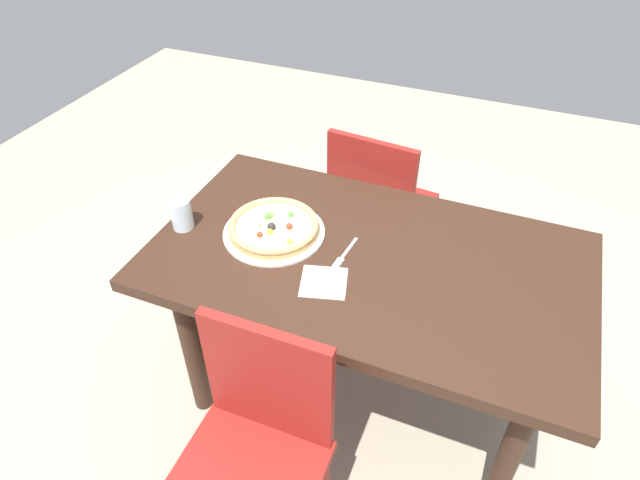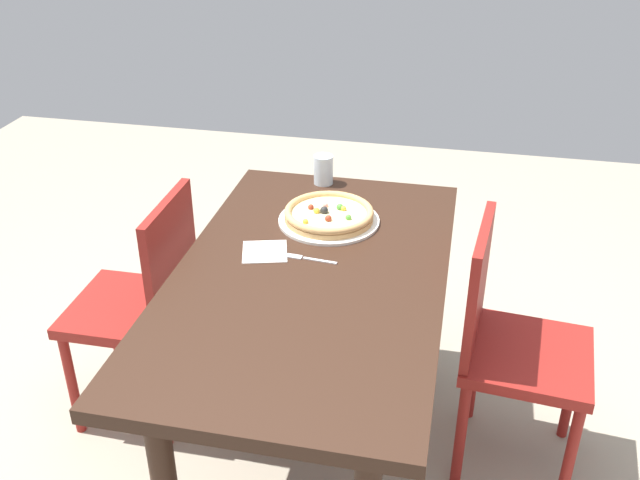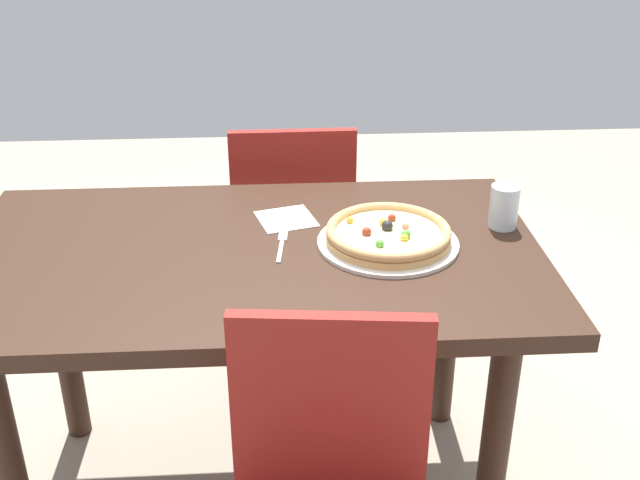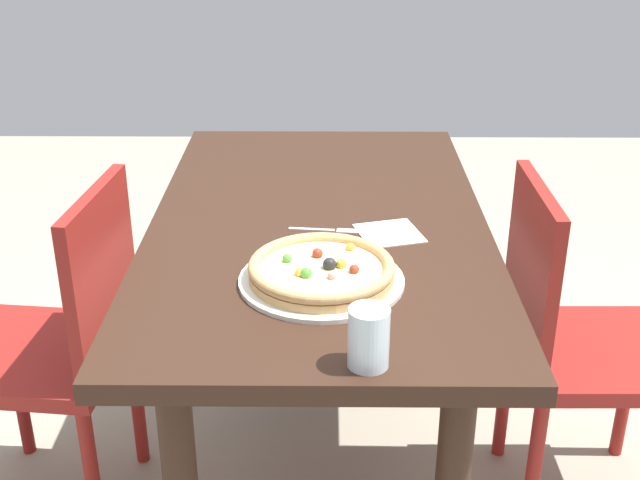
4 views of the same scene
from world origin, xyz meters
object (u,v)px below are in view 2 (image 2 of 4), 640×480
object	(u,v)px
plate	(329,220)
napkin	(265,252)
chair_far	(145,301)
drinking_glass	(323,170)
fork	(307,258)
dining_table	(310,301)
pizza	(329,214)
chair_near	(509,341)

from	to	relation	value
plate	napkin	xyz separation A→B (m)	(-0.25, 0.16, -0.00)
chair_far	drinking_glass	world-z (taller)	chair_far
plate	fork	xyz separation A→B (m)	(-0.26, 0.02, -0.00)
chair_far	fork	distance (m)	0.66
chair_far	plate	world-z (taller)	chair_far
chair_far	drinking_glass	size ratio (longest dim) A/B	7.98
chair_far	drinking_glass	xyz separation A→B (m)	(0.52, -0.53, 0.32)
dining_table	pizza	bearing A→B (deg)	1.52
drinking_glass	dining_table	bearing A→B (deg)	-171.82
drinking_glass	pizza	bearing A→B (deg)	-164.82
chair_far	fork	size ratio (longest dim) A/B	5.36
fork	pizza	bearing A→B (deg)	-88.10
pizza	napkin	bearing A→B (deg)	147.14
dining_table	drinking_glass	bearing A→B (deg)	8.18
dining_table	napkin	xyz separation A→B (m)	(0.09, 0.17, 0.11)
chair_far	napkin	bearing A→B (deg)	-93.93
dining_table	chair_near	xyz separation A→B (m)	(0.14, -0.62, -0.16)
pizza	chair_near	bearing A→B (deg)	-106.83
dining_table	plate	bearing A→B (deg)	1.50
plate	dining_table	bearing A→B (deg)	-178.50
chair_near	napkin	world-z (taller)	chair_near
chair_far	napkin	size ratio (longest dim) A/B	6.35
chair_near	fork	world-z (taller)	chair_near
chair_near	plate	size ratio (longest dim) A/B	2.56
dining_table	fork	xyz separation A→B (m)	(0.07, 0.03, 0.11)
drinking_glass	napkin	bearing A→B (deg)	172.23
pizza	napkin	size ratio (longest dim) A/B	2.19
chair_near	fork	distance (m)	0.71
dining_table	chair_far	distance (m)	0.66
chair_far	pizza	xyz separation A→B (m)	(0.22, -0.61, 0.30)
chair_near	chair_far	bearing A→B (deg)	-83.05
dining_table	plate	world-z (taller)	plate
dining_table	chair_near	size ratio (longest dim) A/B	1.59
fork	napkin	world-z (taller)	fork
fork	napkin	bearing A→B (deg)	-0.16
fork	drinking_glass	size ratio (longest dim) A/B	1.49
chair_far	fork	bearing A→B (deg)	-94.50
dining_table	chair_near	bearing A→B (deg)	-77.15
plate	napkin	bearing A→B (deg)	147.13
plate	chair_far	bearing A→B (deg)	109.50
dining_table	pizza	xyz separation A→B (m)	(0.33, 0.01, 0.14)
plate	napkin	size ratio (longest dim) A/B	2.48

